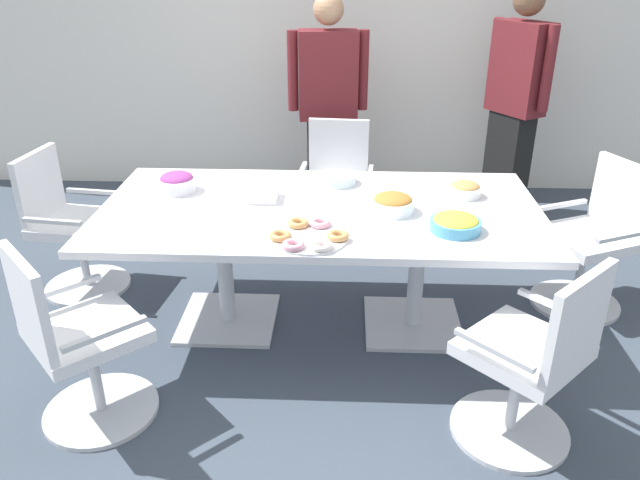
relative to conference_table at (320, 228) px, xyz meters
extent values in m
cube|color=#3D4754|center=(0.00, 0.00, -0.63)|extent=(10.00, 10.00, 0.01)
cube|color=white|center=(0.00, 2.40, 0.77)|extent=(8.00, 0.10, 2.80)
cube|color=silver|center=(0.00, 0.00, 0.10)|extent=(2.40, 1.20, 0.04)
cube|color=silver|center=(-0.55, 0.00, -0.61)|extent=(0.56, 0.56, 0.02)
cylinder|color=silver|center=(-0.55, 0.00, -0.26)|extent=(0.09, 0.09, 0.69)
cube|color=silver|center=(0.55, 0.00, -0.61)|extent=(0.56, 0.56, 0.02)
cylinder|color=silver|center=(0.55, 0.00, -0.26)|extent=(0.09, 0.09, 0.69)
cylinder|color=silver|center=(-1.02, -0.82, -0.61)|extent=(0.76, 0.76, 0.02)
cylinder|color=silver|center=(-1.02, -0.82, -0.40)|extent=(0.05, 0.05, 0.41)
cube|color=white|center=(-1.02, -0.82, -0.17)|extent=(0.65, 0.65, 0.06)
cube|color=white|center=(-1.17, -0.97, 0.07)|extent=(0.33, 0.35, 0.42)
cube|color=silver|center=(-1.19, -0.65, -0.05)|extent=(0.29, 0.27, 0.02)
cube|color=silver|center=(-0.85, -1.00, -0.05)|extent=(0.29, 0.27, 0.02)
cylinder|color=silver|center=(0.92, -0.87, -0.61)|extent=(0.76, 0.76, 0.02)
cylinder|color=silver|center=(0.92, -0.87, -0.40)|extent=(0.05, 0.05, 0.41)
cube|color=white|center=(0.92, -0.87, -0.17)|extent=(0.65, 0.65, 0.06)
cube|color=white|center=(1.07, -1.02, 0.07)|extent=(0.34, 0.34, 0.42)
cube|color=silver|center=(0.74, -1.05, -0.05)|extent=(0.28, 0.28, 0.02)
cube|color=silver|center=(1.09, -0.70, -0.05)|extent=(0.28, 0.28, 0.02)
cylinder|color=silver|center=(1.59, 0.29, -0.61)|extent=(0.71, 0.71, 0.02)
cylinder|color=silver|center=(1.59, 0.29, -0.40)|extent=(0.05, 0.05, 0.41)
cube|color=white|center=(1.59, 0.29, -0.17)|extent=(0.61, 0.61, 0.06)
cube|color=white|center=(1.78, 0.37, 0.07)|extent=(0.21, 0.42, 0.42)
cube|color=silver|center=(1.69, 0.06, -0.05)|extent=(0.35, 0.18, 0.02)
cube|color=silver|center=(1.49, 0.51, -0.05)|extent=(0.35, 0.18, 0.02)
cylinder|color=silver|center=(0.06, 1.05, -0.61)|extent=(0.58, 0.58, 0.02)
cylinder|color=silver|center=(0.06, 1.05, -0.40)|extent=(0.05, 0.05, 0.41)
cube|color=white|center=(0.06, 1.05, -0.17)|extent=(0.50, 0.50, 0.06)
cube|color=white|center=(0.08, 1.26, 0.07)|extent=(0.44, 0.08, 0.42)
cube|color=silver|center=(0.31, 1.03, -0.05)|extent=(0.06, 0.37, 0.02)
cube|color=silver|center=(-0.18, 1.07, -0.05)|extent=(0.06, 0.37, 0.02)
cylinder|color=silver|center=(-1.55, 0.36, -0.61)|extent=(0.60, 0.60, 0.02)
cylinder|color=silver|center=(-1.55, 0.36, -0.40)|extent=(0.05, 0.05, 0.41)
cube|color=white|center=(-1.55, 0.36, -0.17)|extent=(0.51, 0.51, 0.06)
cube|color=white|center=(-1.76, 0.39, 0.07)|extent=(0.09, 0.44, 0.42)
cube|color=silver|center=(-1.52, 0.61, -0.05)|extent=(0.37, 0.08, 0.02)
cube|color=silver|center=(-1.58, 0.12, -0.05)|extent=(0.37, 0.08, 0.02)
cube|color=black|center=(-0.01, 1.62, -0.21)|extent=(0.34, 0.23, 0.83)
cube|color=maroon|center=(-0.01, 1.62, 0.53)|extent=(0.46, 0.26, 0.65)
sphere|color=tan|center=(-0.01, 1.62, 1.00)|extent=(0.22, 0.22, 0.22)
cylinder|color=maroon|center=(0.25, 1.65, 0.56)|extent=(0.09, 0.09, 0.59)
cylinder|color=maroon|center=(-0.27, 1.59, 0.56)|extent=(0.09, 0.09, 0.59)
cube|color=black|center=(1.44, 1.73, -0.20)|extent=(0.34, 0.38, 0.86)
cube|color=maroon|center=(1.44, 1.73, 0.57)|extent=(0.42, 0.49, 0.68)
sphere|color=brown|center=(1.44, 1.73, 1.06)|extent=(0.23, 0.23, 0.23)
cylinder|color=maroon|center=(1.58, 1.51, 0.61)|extent=(0.11, 0.11, 0.61)
cylinder|color=maroon|center=(1.29, 1.95, 0.61)|extent=(0.11, 0.11, 0.61)
cylinder|color=#4C9EC6|center=(0.69, -0.28, 0.15)|extent=(0.25, 0.25, 0.06)
ellipsoid|color=yellow|center=(0.69, -0.28, 0.18)|extent=(0.22, 0.22, 0.05)
cylinder|color=white|center=(0.82, 0.20, 0.15)|extent=(0.18, 0.18, 0.06)
ellipsoid|color=tan|center=(0.82, 0.20, 0.18)|extent=(0.16, 0.16, 0.05)
cylinder|color=white|center=(0.39, -0.05, 0.16)|extent=(0.23, 0.23, 0.07)
ellipsoid|color=#AD702D|center=(0.39, -0.05, 0.20)|extent=(0.20, 0.20, 0.06)
cylinder|color=white|center=(-0.84, 0.20, 0.17)|extent=(0.21, 0.21, 0.08)
ellipsoid|color=#9E3D8E|center=(-0.84, 0.20, 0.21)|extent=(0.19, 0.19, 0.07)
cylinder|color=white|center=(-0.03, -0.41, 0.13)|extent=(0.38, 0.38, 0.01)
torus|color=tan|center=(0.11, -0.42, 0.15)|extent=(0.11, 0.11, 0.03)
torus|color=pink|center=(0.01, -0.28, 0.15)|extent=(0.11, 0.11, 0.03)
torus|color=tan|center=(-0.10, -0.28, 0.15)|extent=(0.11, 0.11, 0.03)
torus|color=tan|center=(-0.17, -0.44, 0.15)|extent=(0.11, 0.11, 0.03)
torus|color=pink|center=(-0.10, -0.53, 0.15)|extent=(0.11, 0.11, 0.03)
torus|color=white|center=(0.03, -0.53, 0.15)|extent=(0.11, 0.11, 0.03)
cylinder|color=white|center=(0.09, 0.38, 0.13)|extent=(0.23, 0.23, 0.01)
cylinder|color=silver|center=(0.09, 0.38, 0.13)|extent=(0.23, 0.23, 0.01)
cylinder|color=white|center=(0.09, 0.38, 0.14)|extent=(0.23, 0.23, 0.01)
cylinder|color=silver|center=(0.09, 0.38, 0.15)|extent=(0.23, 0.23, 0.01)
cylinder|color=white|center=(0.09, 0.38, 0.15)|extent=(0.23, 0.23, 0.01)
cylinder|color=silver|center=(0.09, 0.38, 0.16)|extent=(0.23, 0.23, 0.01)
cylinder|color=white|center=(0.09, 0.38, 0.16)|extent=(0.23, 0.23, 0.01)
cylinder|color=silver|center=(0.09, 0.38, 0.17)|extent=(0.23, 0.23, 0.01)
cylinder|color=white|center=(0.09, 0.38, 0.18)|extent=(0.23, 0.23, 0.01)
cube|color=white|center=(-0.33, 0.09, 0.15)|extent=(0.17, 0.17, 0.06)
camera|label=1|loc=(0.14, -3.12, 1.42)|focal=34.73mm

